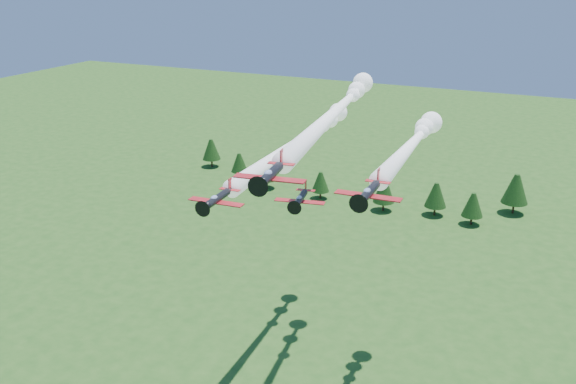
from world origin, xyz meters
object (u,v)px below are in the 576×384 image
at_px(plane_left, 304,138).
at_px(plane_right, 413,143).
at_px(plane_slot, 300,199).
at_px(plane_lead, 338,109).

bearing_deg(plane_left, plane_right, -18.98).
bearing_deg(plane_slot, plane_right, 48.29).
xyz_separation_m(plane_lead, plane_left, (-9.10, 7.92, -7.60)).
bearing_deg(plane_lead, plane_left, 130.80).
distance_m(plane_lead, plane_slot, 18.61).
height_order(plane_lead, plane_slot, plane_lead).
bearing_deg(plane_lead, plane_right, 1.80).
relative_size(plane_lead, plane_slot, 7.85).
bearing_deg(plane_lead, plane_slot, -95.27).
bearing_deg(plane_right, plane_lead, -171.94).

